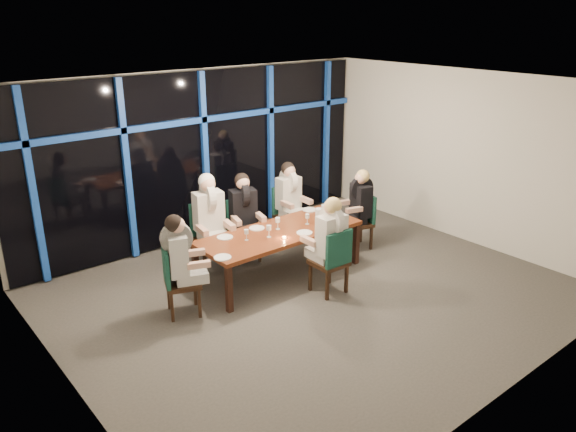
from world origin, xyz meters
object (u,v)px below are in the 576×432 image
(chair_far_mid, at_px, (243,226))
(diner_end_right, at_px, (359,198))
(diner_far_left, at_px, (209,209))
(water_pitcher, at_px, (319,215))
(dining_table, at_px, (280,235))
(diner_far_right, at_px, (290,191))
(diner_end_left, at_px, (180,250))
(chair_end_left, at_px, (176,278))
(chair_far_right, at_px, (287,211))
(diner_near_mid, at_px, (330,231))
(chair_end_right, at_px, (362,218))
(diner_far_mid, at_px, (244,205))
(wine_bottle, at_px, (336,209))
(chair_far_left, at_px, (209,233))
(chair_near_mid, at_px, (333,259))

(chair_far_mid, relative_size, diner_end_right, 1.08)
(diner_far_left, distance_m, water_pitcher, 1.73)
(dining_table, relative_size, diner_far_right, 2.69)
(dining_table, distance_m, chair_far_mid, 0.94)
(chair_far_mid, xyz_separation_m, diner_end_left, (-1.70, -1.01, 0.38))
(chair_end_left, bearing_deg, diner_far_right, -48.81)
(chair_far_mid, bearing_deg, diner_far_left, -159.01)
(chair_far_right, xyz_separation_m, diner_far_left, (-1.71, -0.20, 0.47))
(diner_end_left, bearing_deg, chair_far_mid, -38.11)
(chair_end_left, bearing_deg, diner_near_mid, -90.80)
(chair_end_right, bearing_deg, diner_far_mid, -98.32)
(dining_table, height_order, diner_near_mid, diner_near_mid)
(chair_end_left, distance_m, diner_far_mid, 2.01)
(dining_table, relative_size, diner_end_right, 2.79)
(diner_far_right, xyz_separation_m, diner_near_mid, (-0.79, -1.85, 0.02))
(diner_near_mid, height_order, water_pitcher, diner_near_mid)
(diner_end_left, xyz_separation_m, wine_bottle, (2.87, 0.01, -0.07))
(chair_far_left, relative_size, diner_far_mid, 1.10)
(chair_far_right, distance_m, diner_end_left, 3.01)
(diner_far_left, height_order, diner_end_left, diner_far_left)
(chair_near_mid, distance_m, diner_far_left, 2.09)
(chair_near_mid, height_order, wine_bottle, wine_bottle)
(chair_end_left, height_order, diner_end_right, diner_end_right)
(chair_far_right, relative_size, diner_near_mid, 1.01)
(diner_end_right, distance_m, wine_bottle, 0.62)
(chair_end_right, height_order, wine_bottle, wine_bottle)
(chair_end_right, xyz_separation_m, wine_bottle, (-0.69, -0.05, 0.34))
(dining_table, relative_size, diner_far_left, 2.47)
(diner_far_right, bearing_deg, chair_far_left, -175.75)
(chair_far_left, distance_m, diner_near_mid, 2.07)
(chair_near_mid, bearing_deg, diner_far_mid, -79.67)
(chair_far_left, distance_m, wine_bottle, 2.09)
(dining_table, relative_size, chair_far_left, 2.41)
(dining_table, relative_size, chair_end_left, 2.64)
(chair_end_right, bearing_deg, diner_near_mid, -45.53)
(chair_far_right, relative_size, wine_bottle, 3.21)
(chair_far_mid, height_order, diner_far_right, diner_far_right)
(dining_table, relative_size, wine_bottle, 8.42)
(chair_end_right, distance_m, diner_far_mid, 2.12)
(diner_far_left, relative_size, diner_end_left, 1.10)
(chair_near_mid, relative_size, wine_bottle, 3.27)
(chair_far_right, bearing_deg, diner_far_right, -90.00)
(dining_table, distance_m, diner_end_right, 1.76)
(dining_table, relative_size, water_pitcher, 11.72)
(chair_far_left, relative_size, diner_end_right, 1.16)
(chair_far_right, distance_m, chair_end_right, 1.34)
(chair_far_right, distance_m, wine_bottle, 1.18)
(chair_far_mid, xyz_separation_m, wine_bottle, (1.17, -1.00, 0.31))
(diner_near_mid, bearing_deg, chair_near_mid, 90.00)
(chair_far_mid, relative_size, diner_far_right, 1.04)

